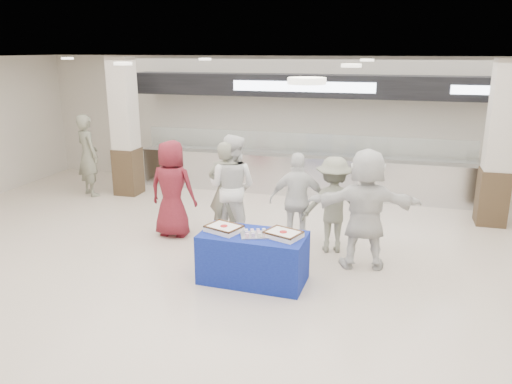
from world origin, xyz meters
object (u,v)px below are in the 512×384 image
(display_table, at_px, (253,258))
(sheet_cake_right, at_px, (283,234))
(soldier_a, at_px, (226,191))
(chef_tall, at_px, (232,187))
(sheet_cake_left, at_px, (224,228))
(soldier_b, at_px, (333,205))
(cupcake_tray, at_px, (256,233))
(soldier_bg, at_px, (88,155))
(civilian_maroon, at_px, (172,189))
(chef_short, at_px, (298,201))
(civilian_white, at_px, (365,209))

(display_table, relative_size, sheet_cake_right, 2.64)
(soldier_a, relative_size, chef_tall, 0.95)
(sheet_cake_left, xyz_separation_m, soldier_b, (1.43, 1.51, 0.02))
(cupcake_tray, distance_m, soldier_a, 1.90)
(soldier_bg, bearing_deg, civilian_maroon, 179.27)
(civilian_maroon, distance_m, chef_tall, 1.10)
(civilian_maroon, height_order, chef_short, civilian_maroon)
(chef_tall, xyz_separation_m, chef_short, (1.24, -0.14, -0.12))
(sheet_cake_right, relative_size, civilian_maroon, 0.33)
(cupcake_tray, distance_m, chef_short, 1.61)
(civilian_maroon, height_order, civilian_white, civilian_white)
(chef_tall, height_order, soldier_bg, soldier_bg)
(soldier_a, height_order, chef_tall, chef_tall)
(sheet_cake_left, bearing_deg, chef_tall, 104.29)
(chef_tall, height_order, soldier_b, chef_tall)
(civilian_maroon, bearing_deg, chef_tall, -168.42)
(soldier_a, height_order, chef_short, soldier_a)
(soldier_a, xyz_separation_m, chef_tall, (0.07, 0.10, 0.05))
(cupcake_tray, bearing_deg, sheet_cake_right, 7.00)
(civilian_white, bearing_deg, soldier_a, -23.69)
(sheet_cake_left, height_order, civilian_white, civilian_white)
(cupcake_tray, xyz_separation_m, civilian_white, (1.48, 1.03, 0.18))
(soldier_a, bearing_deg, sheet_cake_left, 105.12)
(soldier_a, height_order, soldier_b, soldier_a)
(display_table, height_order, chef_short, chef_short)
(sheet_cake_left, relative_size, civilian_maroon, 0.33)
(display_table, xyz_separation_m, soldier_b, (0.98, 1.51, 0.45))
(cupcake_tray, xyz_separation_m, soldier_b, (0.93, 1.56, 0.04))
(soldier_a, distance_m, chef_short, 1.32)
(soldier_bg, bearing_deg, cupcake_tray, 177.51)
(cupcake_tray, xyz_separation_m, soldier_bg, (-5.04, 3.44, 0.17))
(civilian_maroon, distance_m, soldier_bg, 3.60)
(cupcake_tray, bearing_deg, civilian_white, 34.69)
(sheet_cake_left, distance_m, chef_tall, 1.72)
(chef_short, height_order, soldier_bg, soldier_bg)
(civilian_maroon, xyz_separation_m, soldier_bg, (-3.03, 1.94, 0.06))
(sheet_cake_right, bearing_deg, soldier_b, 70.73)
(cupcake_tray, height_order, chef_short, chef_short)
(display_table, relative_size, sheet_cake_left, 2.62)
(soldier_a, bearing_deg, sheet_cake_right, 129.33)
(cupcake_tray, relative_size, soldier_b, 0.32)
(soldier_a, bearing_deg, civilian_white, 164.28)
(sheet_cake_right, xyz_separation_m, chef_short, (-0.08, 1.53, 0.04))
(display_table, xyz_separation_m, civilian_maroon, (-1.95, 1.45, 0.52))
(soldier_a, distance_m, chef_tall, 0.13)
(cupcake_tray, distance_m, civilian_maroon, 2.51)
(cupcake_tray, distance_m, soldier_b, 1.81)
(sheet_cake_left, xyz_separation_m, soldier_bg, (-4.53, 3.39, 0.16))
(sheet_cake_left, xyz_separation_m, chef_tall, (-0.42, 1.66, 0.16))
(sheet_cake_left, bearing_deg, civilian_white, 26.14)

